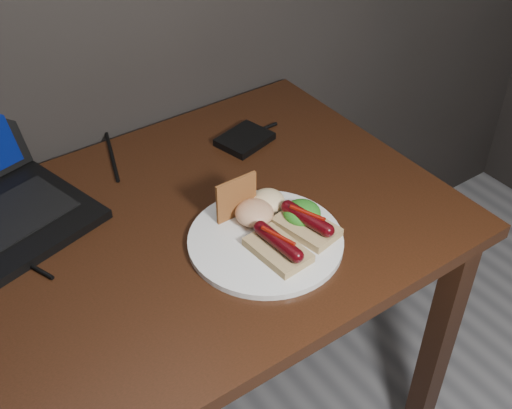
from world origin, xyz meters
name	(u,v)px	position (x,y,z in m)	size (l,w,h in m)	color
desk	(93,304)	(0.00, 1.38, 0.66)	(1.40, 0.70, 0.75)	#33170C
hard_drive	(245,139)	(0.45, 1.55, 0.76)	(0.11, 0.09, 0.02)	black
desk_cables	(60,215)	(0.02, 1.54, 0.75)	(0.98, 0.45, 0.01)	black
plate	(266,241)	(0.30, 1.26, 0.76)	(0.28, 0.28, 0.01)	silver
bread_sausage_center	(278,246)	(0.29, 1.21, 0.78)	(0.08, 0.12, 0.04)	tan
bread_sausage_right	(307,223)	(0.37, 1.23, 0.78)	(0.09, 0.13, 0.04)	tan
crispbread	(236,198)	(0.29, 1.34, 0.80)	(0.09, 0.01, 0.09)	#AC652F
salad_greens	(302,213)	(0.38, 1.26, 0.78)	(0.07, 0.07, 0.04)	#135C12
salsa_mound	(254,213)	(0.31, 1.31, 0.78)	(0.07, 0.07, 0.04)	maroon
coleslaw_mound	(268,201)	(0.35, 1.32, 0.78)	(0.06, 0.06, 0.04)	silver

